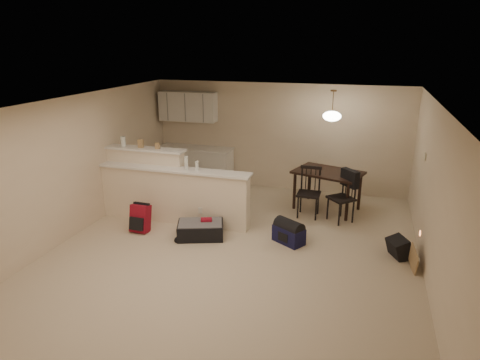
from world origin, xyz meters
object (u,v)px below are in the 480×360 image
at_px(dining_table, 328,176).
at_px(dining_chair_far, 341,197).
at_px(dining_chair_near, 309,193).
at_px(red_backpack, 140,218).
at_px(black_daypack, 399,248).
at_px(pendant_lamp, 332,116).
at_px(navy_duffel, 289,235).
at_px(suitcase, 200,230).

relative_size(dining_table, dining_chair_far, 1.52).
xyz_separation_m(dining_table, dining_chair_near, (-0.31, -0.50, -0.22)).
xyz_separation_m(dining_table, dining_chair_far, (0.33, -0.56, -0.23)).
distance_m(red_backpack, black_daypack, 4.59).
height_order(dining_chair_near, red_backpack, dining_chair_near).
relative_size(dining_table, pendant_lamp, 2.48).
height_order(navy_duffel, black_daypack, black_daypack).
bearing_deg(dining_table, navy_duffel, -86.98).
bearing_deg(black_daypack, dining_table, 11.05).
relative_size(dining_chair_far, suitcase, 1.24).
bearing_deg(pendant_lamp, dining_chair_near, -122.08).
bearing_deg(pendant_lamp, black_daypack, -52.83).
height_order(dining_chair_near, black_daypack, dining_chair_near).
bearing_deg(dining_chair_far, pendant_lamp, 166.88).
xyz_separation_m(dining_chair_far, black_daypack, (1.04, -1.24, -0.34)).
bearing_deg(pendant_lamp, red_backpack, -146.56).
distance_m(dining_table, pendant_lamp, 1.26).
xyz_separation_m(pendant_lamp, red_backpack, (-3.21, -2.12, -1.73)).
bearing_deg(navy_duffel, dining_chair_near, 115.38).
xyz_separation_m(dining_table, black_daypack, (1.37, -1.80, -0.57)).
xyz_separation_m(dining_chair_near, navy_duffel, (-0.15, -1.30, -0.36)).
bearing_deg(navy_duffel, suitcase, -139.35).
distance_m(dining_table, suitcase, 2.95).
bearing_deg(navy_duffel, black_daypack, 31.95).
bearing_deg(pendant_lamp, navy_duffel, -104.44).
relative_size(pendant_lamp, red_backpack, 1.21).
bearing_deg(red_backpack, dining_chair_far, 25.84).
relative_size(dining_chair_near, black_daypack, 2.77).
distance_m(dining_table, navy_duffel, 1.95).
height_order(dining_chair_far, red_backpack, dining_chair_far).
bearing_deg(navy_duffel, dining_chair_far, 89.46).
height_order(pendant_lamp, dining_chair_far, pendant_lamp).
xyz_separation_m(dining_chair_near, red_backpack, (-2.89, -1.62, -0.25)).
distance_m(dining_chair_near, dining_chair_far, 0.64).
bearing_deg(dining_table, black_daypack, -35.36).
bearing_deg(suitcase, dining_table, 25.44).
xyz_separation_m(dining_chair_far, suitcase, (-2.36, -1.48, -0.37)).
bearing_deg(dining_chair_far, black_daypack, -3.17).
bearing_deg(dining_chair_far, dining_table, 166.88).
bearing_deg(pendant_lamp, dining_table, 0.00).
height_order(pendant_lamp, red_backpack, pendant_lamp).
xyz_separation_m(red_backpack, black_daypack, (4.58, 0.31, -0.09)).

